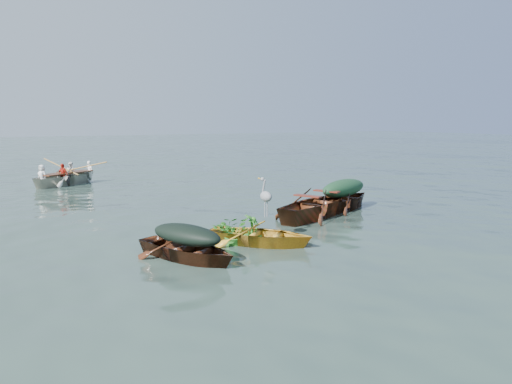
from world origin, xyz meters
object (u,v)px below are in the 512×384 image
dark_covered_boat (187,260)px  rowed_boat (68,185)px  green_tarp_boat (343,209)px  heron (266,203)px  open_wooden_boat (317,217)px  yellow_dinghy (260,245)px

dark_covered_boat → rowed_boat: size_ratio=0.74×
green_tarp_boat → heron: (-3.91, -2.08, 0.84)m
dark_covered_boat → open_wooden_boat: open_wooden_boat is taller
dark_covered_boat → heron: (2.21, 0.73, 0.84)m
rowed_boat → open_wooden_boat: bearing=172.3°
open_wooden_boat → heron: (-2.54, -1.53, 0.84)m
yellow_dinghy → green_tarp_boat: green_tarp_boat is taller
green_tarp_boat → open_wooden_boat: open_wooden_boat is taller
rowed_boat → heron: size_ratio=4.54×
heron → open_wooden_boat: bearing=-10.2°
open_wooden_boat → rowed_boat: (-5.09, 10.52, 0.00)m
rowed_boat → heron: 12.34m
open_wooden_boat → heron: heron is taller
dark_covered_boat → green_tarp_boat: 6.73m
open_wooden_boat → heron: bearing=95.5°
heron → yellow_dinghy: bearing=-174.8°
rowed_boat → green_tarp_boat: bearing=179.4°
dark_covered_boat → rowed_boat: rowed_boat is taller
yellow_dinghy → open_wooden_boat: open_wooden_boat is taller
yellow_dinghy → heron: bearing=5.2°
green_tarp_boat → heron: bearing=96.2°
green_tarp_boat → open_wooden_boat: size_ratio=0.87×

